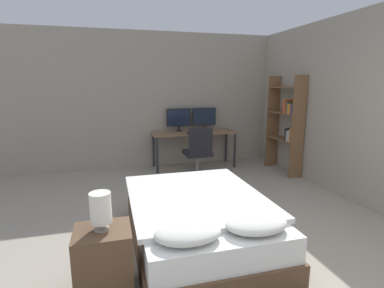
{
  "coord_description": "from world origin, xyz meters",
  "views": [
    {
      "loc": [
        -1.18,
        -1.72,
        1.71
      ],
      "look_at": [
        0.06,
        2.78,
        0.75
      ],
      "focal_mm": 28.0,
      "sensor_mm": 36.0,
      "label": 1
    }
  ],
  "objects_px": {
    "bedside_lamp": "(101,208)",
    "computer_mouse": "(210,132)",
    "monitor_left": "(179,118)",
    "bookshelf": "(288,120)",
    "nightstand": "(104,262)",
    "bed": "(199,221)",
    "desk": "(194,136)",
    "monitor_right": "(204,117)",
    "keyboard": "(197,133)",
    "office_chair": "(198,157)"
  },
  "relations": [
    {
      "from": "nightstand",
      "to": "monitor_left",
      "type": "height_order",
      "value": "monitor_left"
    },
    {
      "from": "monitor_left",
      "to": "bed",
      "type": "bearing_deg",
      "value": -99.18
    },
    {
      "from": "desk",
      "to": "office_chair",
      "type": "bearing_deg",
      "value": -99.62
    },
    {
      "from": "computer_mouse",
      "to": "bedside_lamp",
      "type": "bearing_deg",
      "value": -121.58
    },
    {
      "from": "office_chair",
      "to": "bookshelf",
      "type": "distance_m",
      "value": 1.83
    },
    {
      "from": "bookshelf",
      "to": "desk",
      "type": "bearing_deg",
      "value": 151.88
    },
    {
      "from": "keyboard",
      "to": "office_chair",
      "type": "relative_size",
      "value": 0.41
    },
    {
      "from": "monitor_right",
      "to": "keyboard",
      "type": "xyz_separation_m",
      "value": [
        -0.27,
        -0.37,
        -0.25
      ]
    },
    {
      "from": "office_chair",
      "to": "monitor_left",
      "type": "bearing_deg",
      "value": 100.02
    },
    {
      "from": "monitor_left",
      "to": "bookshelf",
      "type": "bearing_deg",
      "value": -29.09
    },
    {
      "from": "desk",
      "to": "bookshelf",
      "type": "height_order",
      "value": "bookshelf"
    },
    {
      "from": "bed",
      "to": "computer_mouse",
      "type": "distance_m",
      "value": 2.96
    },
    {
      "from": "bedside_lamp",
      "to": "keyboard",
      "type": "xyz_separation_m",
      "value": [
        1.73,
        3.28,
        -0.01
      ]
    },
    {
      "from": "bed",
      "to": "keyboard",
      "type": "bearing_deg",
      "value": 74.21
    },
    {
      "from": "bed",
      "to": "bedside_lamp",
      "type": "relative_size",
      "value": 6.37
    },
    {
      "from": "bedside_lamp",
      "to": "office_chair",
      "type": "distance_m",
      "value": 3.24
    },
    {
      "from": "computer_mouse",
      "to": "nightstand",
      "type": "bearing_deg",
      "value": -121.58
    },
    {
      "from": "office_chair",
      "to": "bookshelf",
      "type": "relative_size",
      "value": 0.51
    },
    {
      "from": "monitor_right",
      "to": "bookshelf",
      "type": "bearing_deg",
      "value": -38.15
    },
    {
      "from": "bedside_lamp",
      "to": "office_chair",
      "type": "height_order",
      "value": "office_chair"
    },
    {
      "from": "bedside_lamp",
      "to": "computer_mouse",
      "type": "xyz_separation_m",
      "value": [
        2.02,
        3.28,
        -0.0
      ]
    },
    {
      "from": "bed",
      "to": "nightstand",
      "type": "height_order",
      "value": "bed"
    },
    {
      "from": "keyboard",
      "to": "nightstand",
      "type": "bearing_deg",
      "value": -117.85
    },
    {
      "from": "desk",
      "to": "monitor_left",
      "type": "distance_m",
      "value": 0.48
    },
    {
      "from": "bedside_lamp",
      "to": "bookshelf",
      "type": "height_order",
      "value": "bookshelf"
    },
    {
      "from": "bedside_lamp",
      "to": "monitor_left",
      "type": "distance_m",
      "value": 3.94
    },
    {
      "from": "nightstand",
      "to": "monitor_right",
      "type": "relative_size",
      "value": 1.13
    },
    {
      "from": "bedside_lamp",
      "to": "desk",
      "type": "distance_m",
      "value": 3.88
    },
    {
      "from": "desk",
      "to": "bookshelf",
      "type": "xyz_separation_m",
      "value": [
        1.58,
        -0.85,
        0.38
      ]
    },
    {
      "from": "desk",
      "to": "keyboard",
      "type": "relative_size",
      "value": 4.38
    },
    {
      "from": "nightstand",
      "to": "bedside_lamp",
      "type": "bearing_deg",
      "value": 180.0
    },
    {
      "from": "bedside_lamp",
      "to": "desk",
      "type": "relative_size",
      "value": 0.18
    },
    {
      "from": "desk",
      "to": "office_chair",
      "type": "xyz_separation_m",
      "value": [
        -0.12,
        -0.69,
        -0.26
      ]
    },
    {
      "from": "bedside_lamp",
      "to": "computer_mouse",
      "type": "relative_size",
      "value": 4.39
    },
    {
      "from": "desk",
      "to": "bookshelf",
      "type": "bearing_deg",
      "value": -28.12
    },
    {
      "from": "nightstand",
      "to": "office_chair",
      "type": "bearing_deg",
      "value": 59.78
    },
    {
      "from": "computer_mouse",
      "to": "office_chair",
      "type": "relative_size",
      "value": 0.07
    },
    {
      "from": "desk",
      "to": "monitor_right",
      "type": "relative_size",
      "value": 3.34
    },
    {
      "from": "nightstand",
      "to": "desk",
      "type": "xyz_separation_m",
      "value": [
        1.73,
        3.46,
        0.36
      ]
    },
    {
      "from": "keyboard",
      "to": "bed",
      "type": "bearing_deg",
      "value": -105.79
    },
    {
      "from": "keyboard",
      "to": "office_chair",
      "type": "bearing_deg",
      "value": -102.98
    },
    {
      "from": "nightstand",
      "to": "bookshelf",
      "type": "bearing_deg",
      "value": 38.27
    },
    {
      "from": "nightstand",
      "to": "office_chair",
      "type": "height_order",
      "value": "office_chair"
    },
    {
      "from": "monitor_left",
      "to": "bookshelf",
      "type": "height_order",
      "value": "bookshelf"
    },
    {
      "from": "keyboard",
      "to": "office_chair",
      "type": "distance_m",
      "value": 0.63
    },
    {
      "from": "desk",
      "to": "monitor_right",
      "type": "height_order",
      "value": "monitor_right"
    },
    {
      "from": "keyboard",
      "to": "bedside_lamp",
      "type": "bearing_deg",
      "value": -117.85
    },
    {
      "from": "nightstand",
      "to": "computer_mouse",
      "type": "xyz_separation_m",
      "value": [
        2.02,
        3.28,
        0.47
      ]
    },
    {
      "from": "bookshelf",
      "to": "office_chair",
      "type": "bearing_deg",
      "value": 174.65
    },
    {
      "from": "monitor_left",
      "to": "monitor_right",
      "type": "height_order",
      "value": "same"
    }
  ]
}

